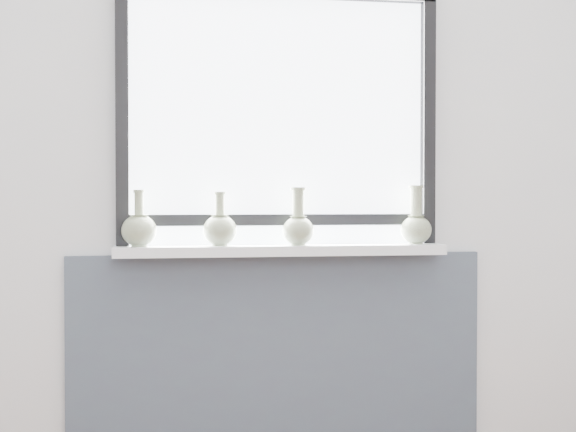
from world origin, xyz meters
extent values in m
cube|color=silver|center=(0.00, 1.81, 1.30)|extent=(3.60, 0.02, 2.60)
cube|color=#41505D|center=(0.00, 1.78, 0.43)|extent=(1.70, 0.03, 0.86)
cube|color=white|center=(0.00, 1.71, 0.88)|extent=(1.32, 0.18, 0.04)
cube|color=black|center=(-0.62, 1.76, 1.43)|extent=(0.05, 0.06, 1.05)
cube|color=black|center=(0.62, 1.76, 1.43)|extent=(0.05, 0.06, 1.05)
cube|color=black|center=(0.00, 1.76, 1.00)|extent=(1.20, 0.05, 0.04)
cube|color=white|center=(0.00, 1.79, 1.40)|extent=(1.20, 0.01, 1.00)
cylinder|color=#939F7C|center=(-0.56, 1.69, 0.90)|extent=(0.06, 0.06, 0.01)
ellipsoid|color=#939F7C|center=(-0.56, 1.69, 0.96)|extent=(0.14, 0.14, 0.12)
cone|color=#939F7C|center=(-0.56, 1.69, 1.01)|extent=(0.07, 0.07, 0.03)
cylinder|color=#939F7C|center=(-0.56, 1.69, 1.06)|extent=(0.04, 0.04, 0.10)
cylinder|color=#939F7C|center=(-0.56, 1.69, 1.11)|extent=(0.04, 0.04, 0.01)
cylinder|color=#939F7C|center=(-0.25, 1.70, 0.90)|extent=(0.06, 0.06, 0.01)
ellipsoid|color=#939F7C|center=(-0.25, 1.70, 0.96)|extent=(0.13, 0.13, 0.12)
cone|color=#939F7C|center=(-0.25, 1.70, 1.01)|extent=(0.07, 0.07, 0.03)
cylinder|color=#939F7C|center=(-0.25, 1.70, 1.05)|extent=(0.04, 0.04, 0.10)
cylinder|color=#939F7C|center=(-0.25, 1.70, 1.11)|extent=(0.05, 0.05, 0.01)
cylinder|color=#939F7C|center=(0.06, 1.68, 0.90)|extent=(0.06, 0.06, 0.01)
ellipsoid|color=#939F7C|center=(0.06, 1.68, 0.96)|extent=(0.13, 0.13, 0.12)
cone|color=#939F7C|center=(0.06, 1.68, 1.00)|extent=(0.07, 0.07, 0.03)
cylinder|color=#939F7C|center=(0.06, 1.68, 1.06)|extent=(0.05, 0.05, 0.12)
cylinder|color=#939F7C|center=(0.06, 1.68, 1.13)|extent=(0.06, 0.06, 0.01)
cylinder|color=#939F7C|center=(0.55, 1.70, 0.90)|extent=(0.06, 0.06, 0.01)
ellipsoid|color=#939F7C|center=(0.55, 1.70, 0.96)|extent=(0.13, 0.13, 0.12)
cone|color=#939F7C|center=(0.55, 1.70, 1.00)|extent=(0.07, 0.07, 0.03)
cylinder|color=#939F7C|center=(0.55, 1.70, 1.06)|extent=(0.05, 0.05, 0.13)
cylinder|color=#939F7C|center=(0.55, 1.70, 1.13)|extent=(0.06, 0.06, 0.01)
camera|label=1|loc=(-0.49, -1.45, 1.09)|focal=50.00mm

